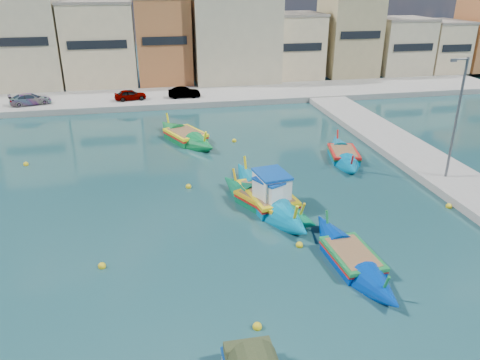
{
  "coord_description": "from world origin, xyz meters",
  "views": [
    {
      "loc": [
        -0.97,
        -18.47,
        12.22
      ],
      "look_at": [
        4.0,
        6.0,
        1.4
      ],
      "focal_mm": 35.0,
      "sensor_mm": 36.0,
      "label": 1
    }
  ],
  "objects_px": {
    "church_block": "(233,12)",
    "luzzu_blue_cabin": "(266,202)",
    "luzzu_blue_south": "(352,259)",
    "quay_street_lamp": "(456,118)",
    "luzzu_green": "(186,137)",
    "luzzu_cyan_mid": "(343,156)",
    "luzzu_turquoise_cabin": "(268,197)"
  },
  "relations": [
    {
      "from": "quay_street_lamp",
      "to": "luzzu_blue_south",
      "type": "relative_size",
      "value": 0.98
    },
    {
      "from": "quay_street_lamp",
      "to": "luzzu_green",
      "type": "relative_size",
      "value": 0.9
    },
    {
      "from": "church_block",
      "to": "luzzu_green",
      "type": "distance_m",
      "value": 24.82
    },
    {
      "from": "luzzu_turquoise_cabin",
      "to": "luzzu_green",
      "type": "relative_size",
      "value": 1.19
    },
    {
      "from": "luzzu_green",
      "to": "luzzu_turquoise_cabin",
      "type": "bearing_deg",
      "value": -73.92
    },
    {
      "from": "luzzu_blue_cabin",
      "to": "luzzu_cyan_mid",
      "type": "bearing_deg",
      "value": 40.87
    },
    {
      "from": "luzzu_cyan_mid",
      "to": "luzzu_blue_south",
      "type": "relative_size",
      "value": 1.0
    },
    {
      "from": "quay_street_lamp",
      "to": "luzzu_cyan_mid",
      "type": "xyz_separation_m",
      "value": [
        -4.58,
        5.51,
        -4.09
      ]
    },
    {
      "from": "quay_street_lamp",
      "to": "luzzu_blue_cabin",
      "type": "bearing_deg",
      "value": -175.17
    },
    {
      "from": "quay_street_lamp",
      "to": "luzzu_cyan_mid",
      "type": "distance_m",
      "value": 8.25
    },
    {
      "from": "luzzu_blue_cabin",
      "to": "luzzu_blue_south",
      "type": "height_order",
      "value": "luzzu_blue_cabin"
    },
    {
      "from": "church_block",
      "to": "luzzu_cyan_mid",
      "type": "relative_size",
      "value": 2.36
    },
    {
      "from": "church_block",
      "to": "luzzu_blue_cabin",
      "type": "height_order",
      "value": "church_block"
    },
    {
      "from": "quay_street_lamp",
      "to": "luzzu_turquoise_cabin",
      "type": "bearing_deg",
      "value": -177.3
    },
    {
      "from": "luzzu_turquoise_cabin",
      "to": "luzzu_blue_cabin",
      "type": "height_order",
      "value": "luzzu_turquoise_cabin"
    },
    {
      "from": "quay_street_lamp",
      "to": "luzzu_turquoise_cabin",
      "type": "height_order",
      "value": "quay_street_lamp"
    },
    {
      "from": "church_block",
      "to": "luzzu_green",
      "type": "relative_size",
      "value": 2.14
    },
    {
      "from": "luzzu_green",
      "to": "luzzu_blue_south",
      "type": "distance_m",
      "value": 20.31
    },
    {
      "from": "church_block",
      "to": "luzzu_blue_south",
      "type": "relative_size",
      "value": 2.35
    },
    {
      "from": "luzzu_blue_cabin",
      "to": "luzzu_blue_south",
      "type": "bearing_deg",
      "value": -69.15
    },
    {
      "from": "quay_street_lamp",
      "to": "luzzu_green",
      "type": "xyz_separation_m",
      "value": [
        -15.52,
        11.98,
        -4.04
      ]
    },
    {
      "from": "church_block",
      "to": "luzzu_green",
      "type": "xyz_separation_m",
      "value": [
        -8.08,
        -22.02,
        -8.11
      ]
    },
    {
      "from": "luzzu_blue_cabin",
      "to": "luzzu_green",
      "type": "xyz_separation_m",
      "value": [
        -3.4,
        13.0,
        -0.06
      ]
    },
    {
      "from": "luzzu_green",
      "to": "church_block",
      "type": "bearing_deg",
      "value": 69.85
    },
    {
      "from": "quay_street_lamp",
      "to": "luzzu_green",
      "type": "distance_m",
      "value": 20.02
    },
    {
      "from": "church_block",
      "to": "quay_street_lamp",
      "type": "relative_size",
      "value": 2.39
    },
    {
      "from": "church_block",
      "to": "luzzu_turquoise_cabin",
      "type": "relative_size",
      "value": 1.8
    },
    {
      "from": "luzzu_blue_south",
      "to": "luzzu_green",
      "type": "bearing_deg",
      "value": 106.75
    },
    {
      "from": "luzzu_green",
      "to": "luzzu_blue_south",
      "type": "relative_size",
      "value": 1.1
    },
    {
      "from": "luzzu_blue_cabin",
      "to": "luzzu_blue_south",
      "type": "distance_m",
      "value": 6.9
    },
    {
      "from": "luzzu_cyan_mid",
      "to": "luzzu_blue_south",
      "type": "xyz_separation_m",
      "value": [
        -5.09,
        -12.98,
        -0.0
      ]
    },
    {
      "from": "quay_street_lamp",
      "to": "luzzu_turquoise_cabin",
      "type": "xyz_separation_m",
      "value": [
        -11.91,
        -0.56,
        -3.93
      ]
    }
  ]
}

